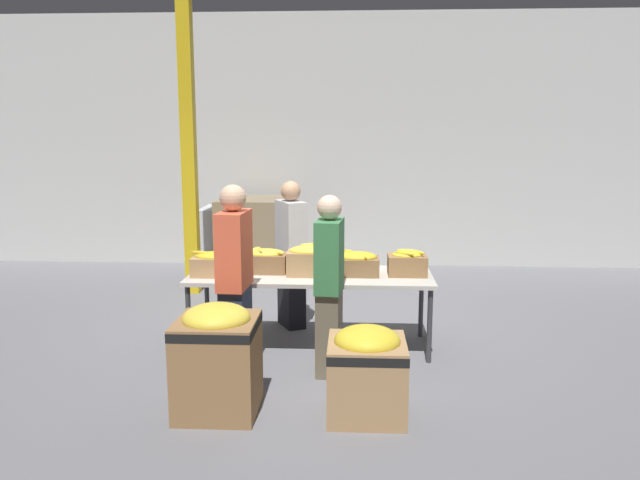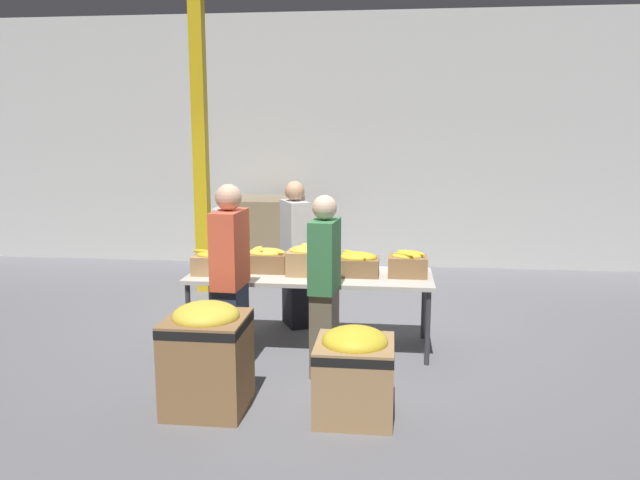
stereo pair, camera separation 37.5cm
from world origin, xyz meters
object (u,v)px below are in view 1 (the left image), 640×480
support_pillar (189,145)px  donation_bin_0 (217,355)px  donation_bin_1 (367,369)px  pallet_stack_0 (230,240)px  banana_box_0 (214,263)px  banana_box_2 (309,260)px  pallet_stack_1 (254,237)px  banana_box_1 (266,260)px  volunteer_0 (291,255)px  banana_box_4 (407,263)px  banana_box_3 (358,263)px  volunteer_1 (235,283)px  volunteer_2 (329,286)px  sorting_table (311,279)px

support_pillar → donation_bin_0: bearing=-72.7°
donation_bin_1 → pallet_stack_0: (-2.02, 4.87, 0.12)m
banana_box_0 → support_pillar: support_pillar is taller
banana_box_2 → pallet_stack_1: pallet_stack_1 is taller
banana_box_1 → volunteer_0: (0.20, 0.62, -0.07)m
support_pillar → pallet_stack_0: 1.98m
pallet_stack_0 → pallet_stack_1: 0.43m
banana_box_0 → donation_bin_0: size_ratio=0.52×
banana_box_4 → pallet_stack_1: 3.80m
banana_box_0 → banana_box_4: banana_box_4 is taller
banana_box_3 → volunteer_1: bearing=-144.2°
banana_box_1 → volunteer_0: 0.65m
volunteer_2 → support_pillar: 3.60m
banana_box_4 → pallet_stack_0: bearing=126.4°
donation_bin_0 → donation_bin_1: size_ratio=1.23×
donation_bin_1 → banana_box_4: bearing=74.6°
banana_box_0 → pallet_stack_0: bearing=98.7°
banana_box_4 → pallet_stack_0: (-2.45, 3.32, -0.39)m
volunteer_1 → pallet_stack_0: volunteer_1 is taller
banana_box_1 → pallet_stack_1: 3.21m
sorting_table → banana_box_0: bearing=-173.7°
banana_box_1 → volunteer_1: bearing=-100.0°
pallet_stack_1 → banana_box_0: bearing=-87.6°
banana_box_1 → banana_box_3: banana_box_1 is taller
banana_box_0 → support_pillar: size_ratio=0.11×
volunteer_0 → volunteer_1: size_ratio=0.95×
banana_box_3 → sorting_table: bearing=178.3°
sorting_table → volunteer_0: (-0.26, 0.68, 0.10)m
volunteer_1 → volunteer_0: bearing=-10.1°
support_pillar → banana_box_0: bearing=-70.0°
volunteer_1 → pallet_stack_1: 4.03m
banana_box_3 → support_pillar: (-2.23, 2.10, 1.11)m
pallet_stack_0 → banana_box_2: bearing=-66.5°
donation_bin_1 → banana_box_1: bearing=122.2°
volunteer_0 → support_pillar: (-1.49, 1.40, 1.18)m
volunteer_0 → volunteer_1: bearing=-40.0°
banana_box_0 → volunteer_0: size_ratio=0.28×
sorting_table → volunteer_0: size_ratio=1.48×
volunteer_1 → support_pillar: (-1.14, 2.88, 1.14)m
banana_box_2 → volunteer_1: 0.98m
banana_box_0 → banana_box_3: (1.43, 0.09, 0.00)m
banana_box_0 → donation_bin_1: banana_box_0 is taller
volunteer_0 → donation_bin_0: bearing=-35.9°
donation_bin_0 → banana_box_2: bearing=67.8°
banana_box_0 → banana_box_3: banana_box_3 is taller
banana_box_3 → pallet_stack_0: bearing=120.4°
banana_box_2 → pallet_stack_0: size_ratio=0.42×
volunteer_1 → support_pillar: bearing=24.8°
banana_box_4 → pallet_stack_0: banana_box_4 is taller
pallet_stack_0 → donation_bin_1: bearing=-67.4°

